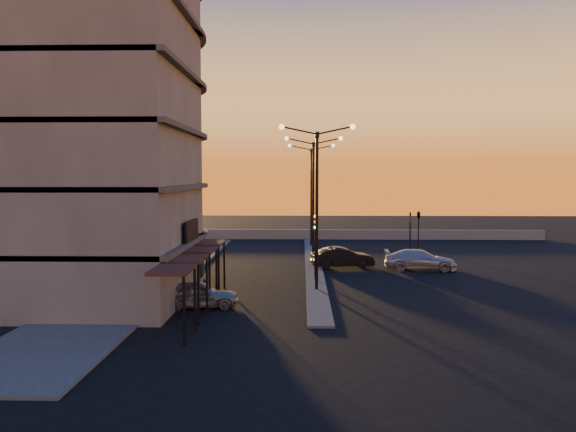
{
  "coord_description": "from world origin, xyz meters",
  "views": [
    {
      "loc": [
        -0.84,
        -31.87,
        6.63
      ],
      "look_at": [
        -1.8,
        6.44,
        3.83
      ],
      "focal_mm": 35.0,
      "sensor_mm": 36.0,
      "label": 1
    }
  ],
  "objects_px": {
    "car_sedan": "(342,257)",
    "streetlamp_mid": "(313,189)",
    "car_wagon": "(420,260)",
    "traffic_light_main": "(316,235)",
    "car_hatchback": "(199,294)"
  },
  "relations": [
    {
      "from": "car_sedan",
      "to": "streetlamp_mid",
      "type": "bearing_deg",
      "value": 37.63
    },
    {
      "from": "streetlamp_mid",
      "to": "car_sedan",
      "type": "relative_size",
      "value": 2.13
    },
    {
      "from": "car_wagon",
      "to": "traffic_light_main",
      "type": "bearing_deg",
      "value": 125.8
    },
    {
      "from": "streetlamp_mid",
      "to": "car_sedan",
      "type": "bearing_deg",
      "value": -42.63
    },
    {
      "from": "car_wagon",
      "to": "car_hatchback",
      "type": "bearing_deg",
      "value": 136.05
    },
    {
      "from": "car_wagon",
      "to": "car_sedan",
      "type": "bearing_deg",
      "value": 85.89
    },
    {
      "from": "car_hatchback",
      "to": "traffic_light_main",
      "type": "bearing_deg",
      "value": -48.05
    },
    {
      "from": "streetlamp_mid",
      "to": "car_hatchback",
      "type": "relative_size",
      "value": 2.42
    },
    {
      "from": "car_sedan",
      "to": "car_wagon",
      "type": "height_order",
      "value": "car_sedan"
    },
    {
      "from": "car_hatchback",
      "to": "car_wagon",
      "type": "relative_size",
      "value": 0.79
    },
    {
      "from": "traffic_light_main",
      "to": "car_hatchback",
      "type": "bearing_deg",
      "value": -129.97
    },
    {
      "from": "traffic_light_main",
      "to": "car_sedan",
      "type": "xyz_separation_m",
      "value": [
        2.04,
        5.25,
        -2.15
      ]
    },
    {
      "from": "car_hatchback",
      "to": "car_sedan",
      "type": "distance_m",
      "value": 14.78
    },
    {
      "from": "streetlamp_mid",
      "to": "car_hatchback",
      "type": "height_order",
      "value": "streetlamp_mid"
    },
    {
      "from": "car_wagon",
      "to": "streetlamp_mid",
      "type": "bearing_deg",
      "value": 74.89
    }
  ]
}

